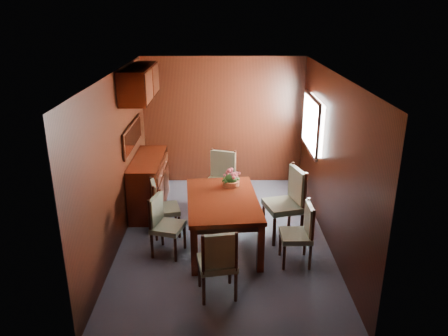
{
  "coord_description": "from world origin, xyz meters",
  "views": [
    {
      "loc": [
        -0.04,
        -5.76,
        3.23
      ],
      "look_at": [
        0.0,
        0.12,
        1.05
      ],
      "focal_mm": 35.0,
      "sensor_mm": 36.0,
      "label": 1
    }
  ],
  "objects_px": {
    "sideboard": "(149,184)",
    "dining_table": "(223,205)",
    "flower_centerpiece": "(231,177)",
    "chair_right_near": "(301,230)",
    "chair_head": "(218,260)",
    "chair_left_near": "(163,221)"
  },
  "relations": [
    {
      "from": "dining_table",
      "to": "chair_right_near",
      "type": "xyz_separation_m",
      "value": [
        1.03,
        -0.47,
        -0.15
      ]
    },
    {
      "from": "chair_left_near",
      "to": "chair_right_near",
      "type": "bearing_deg",
      "value": 97.61
    },
    {
      "from": "chair_right_near",
      "to": "chair_head",
      "type": "distance_m",
      "value": 1.32
    },
    {
      "from": "sideboard",
      "to": "dining_table",
      "type": "xyz_separation_m",
      "value": [
        1.23,
        -1.22,
        0.18
      ]
    },
    {
      "from": "chair_head",
      "to": "chair_right_near",
      "type": "bearing_deg",
      "value": 24.6
    },
    {
      "from": "sideboard",
      "to": "chair_left_near",
      "type": "relative_size",
      "value": 1.62
    },
    {
      "from": "flower_centerpiece",
      "to": "chair_head",
      "type": "bearing_deg",
      "value": -96.14
    },
    {
      "from": "chair_right_near",
      "to": "flower_centerpiece",
      "type": "distance_m",
      "value": 1.35
    },
    {
      "from": "dining_table",
      "to": "chair_left_near",
      "type": "height_order",
      "value": "chair_left_near"
    },
    {
      "from": "sideboard",
      "to": "chair_head",
      "type": "xyz_separation_m",
      "value": [
        1.17,
        -2.44,
        0.05
      ]
    },
    {
      "from": "dining_table",
      "to": "chair_right_near",
      "type": "distance_m",
      "value": 1.14
    },
    {
      "from": "chair_left_near",
      "to": "chair_head",
      "type": "distance_m",
      "value": 1.26
    },
    {
      "from": "chair_head",
      "to": "flower_centerpiece",
      "type": "bearing_deg",
      "value": 73.81
    },
    {
      "from": "chair_head",
      "to": "sideboard",
      "type": "bearing_deg",
      "value": 105.6
    },
    {
      "from": "sideboard",
      "to": "flower_centerpiece",
      "type": "distance_m",
      "value": 1.6
    },
    {
      "from": "dining_table",
      "to": "flower_centerpiece",
      "type": "distance_m",
      "value": 0.53
    },
    {
      "from": "dining_table",
      "to": "flower_centerpiece",
      "type": "xyz_separation_m",
      "value": [
        0.13,
        0.46,
        0.23
      ]
    },
    {
      "from": "chair_head",
      "to": "dining_table",
      "type": "bearing_deg",
      "value": 77.38
    },
    {
      "from": "chair_left_near",
      "to": "flower_centerpiece",
      "type": "bearing_deg",
      "value": 141.45
    },
    {
      "from": "dining_table",
      "to": "chair_head",
      "type": "height_order",
      "value": "chair_head"
    },
    {
      "from": "sideboard",
      "to": "flower_centerpiece",
      "type": "xyz_separation_m",
      "value": [
        1.35,
        -0.76,
        0.41
      ]
    },
    {
      "from": "sideboard",
      "to": "chair_left_near",
      "type": "xyz_separation_m",
      "value": [
        0.42,
        -1.43,
        0.03
      ]
    }
  ]
}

